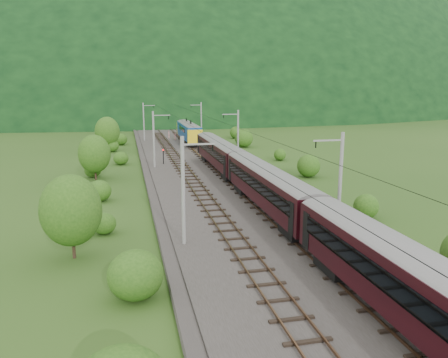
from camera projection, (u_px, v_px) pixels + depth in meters
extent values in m
plane|color=#2A4D18|center=(264.00, 241.00, 33.83)|extent=(600.00, 600.00, 0.00)
cube|color=#38332D|center=(233.00, 205.00, 43.33)|extent=(14.00, 220.00, 0.30)
cube|color=brown|center=(202.00, 204.00, 42.59)|extent=(0.08, 220.00, 0.15)
cube|color=brown|center=(216.00, 203.00, 42.90)|extent=(0.08, 220.00, 0.15)
cube|color=black|center=(209.00, 205.00, 42.77)|extent=(2.40, 220.00, 0.12)
cube|color=brown|center=(249.00, 201.00, 43.62)|extent=(0.08, 220.00, 0.15)
cube|color=brown|center=(263.00, 200.00, 43.93)|extent=(0.08, 220.00, 0.15)
cube|color=black|center=(256.00, 202.00, 43.81)|extent=(2.40, 220.00, 0.12)
cylinder|color=gray|center=(183.00, 191.00, 31.59)|extent=(0.28, 0.28, 8.00)
cube|color=gray|center=(199.00, 144.00, 31.14)|extent=(2.40, 0.12, 0.12)
cylinder|color=black|center=(213.00, 148.00, 31.42)|extent=(0.10, 0.10, 0.50)
cylinder|color=gray|center=(154.00, 139.00, 62.11)|extent=(0.28, 0.28, 8.00)
cube|color=gray|center=(162.00, 115.00, 61.66)|extent=(2.40, 0.12, 0.12)
cylinder|color=black|center=(169.00, 117.00, 61.94)|extent=(0.10, 0.10, 0.50)
cylinder|color=gray|center=(144.00, 122.00, 92.64)|extent=(0.28, 0.28, 8.00)
cube|color=gray|center=(149.00, 106.00, 92.18)|extent=(2.40, 0.12, 0.12)
cylinder|color=black|center=(154.00, 107.00, 92.46)|extent=(0.10, 0.10, 0.50)
cylinder|color=gray|center=(139.00, 113.00, 123.16)|extent=(0.28, 0.28, 8.00)
cube|color=gray|center=(143.00, 101.00, 122.71)|extent=(2.40, 0.12, 0.12)
cylinder|color=black|center=(146.00, 102.00, 122.98)|extent=(0.10, 0.10, 0.50)
cylinder|color=gray|center=(136.00, 107.00, 153.68)|extent=(0.28, 0.28, 8.00)
cube|color=gray|center=(139.00, 98.00, 153.23)|extent=(2.40, 0.12, 0.12)
cylinder|color=black|center=(142.00, 98.00, 153.51)|extent=(0.10, 0.10, 0.50)
cylinder|color=gray|center=(340.00, 183.00, 34.26)|extent=(0.28, 0.28, 8.00)
cube|color=gray|center=(328.00, 140.00, 33.29)|extent=(2.40, 0.12, 0.12)
cylinder|color=black|center=(316.00, 145.00, 33.14)|extent=(0.10, 0.10, 0.50)
cylinder|color=gray|center=(238.00, 137.00, 64.79)|extent=(0.28, 0.28, 8.00)
cube|color=gray|center=(230.00, 114.00, 63.82)|extent=(2.40, 0.12, 0.12)
cylinder|color=black|center=(224.00, 116.00, 63.66)|extent=(0.10, 0.10, 0.50)
cylinder|color=gray|center=(201.00, 121.00, 95.31)|extent=(0.28, 0.28, 8.00)
cube|color=gray|center=(196.00, 105.00, 94.34)|extent=(2.40, 0.12, 0.12)
cylinder|color=black|center=(191.00, 107.00, 94.19)|extent=(0.10, 0.10, 0.50)
cylinder|color=gray|center=(182.00, 112.00, 125.83)|extent=(0.28, 0.28, 8.00)
cube|color=gray|center=(178.00, 100.00, 124.86)|extent=(2.40, 0.12, 0.12)
cylinder|color=black|center=(175.00, 101.00, 124.71)|extent=(0.10, 0.10, 0.50)
cylinder|color=gray|center=(171.00, 107.00, 156.35)|extent=(0.28, 0.28, 8.00)
cube|color=gray|center=(167.00, 97.00, 155.38)|extent=(2.40, 0.12, 0.12)
cylinder|color=black|center=(164.00, 98.00, 155.23)|extent=(0.10, 0.10, 0.50)
cylinder|color=black|center=(209.00, 136.00, 41.36)|extent=(0.03, 198.00, 0.03)
cylinder|color=black|center=(257.00, 135.00, 42.40)|extent=(0.03, 198.00, 0.03)
ellipsoid|color=black|center=(140.00, 104.00, 281.82)|extent=(504.00, 360.00, 244.00)
cube|color=black|center=(417.00, 289.00, 19.64)|extent=(2.71, 20.58, 2.81)
cylinder|color=gray|center=(419.00, 263.00, 19.38)|extent=(2.71, 20.48, 2.71)
cube|color=black|center=(390.00, 285.00, 19.27)|extent=(0.05, 18.11, 1.08)
cube|color=black|center=(444.00, 279.00, 19.87)|extent=(0.05, 18.11, 1.08)
cube|color=black|center=(339.00, 265.00, 26.89)|extent=(2.06, 2.99, 0.84)
cube|color=black|center=(268.00, 186.00, 39.84)|extent=(2.71, 20.58, 2.81)
cylinder|color=gray|center=(268.00, 172.00, 39.57)|extent=(2.71, 20.48, 2.71)
cube|color=black|center=(254.00, 183.00, 39.47)|extent=(0.05, 18.11, 1.08)
cube|color=black|center=(282.00, 182.00, 40.06)|extent=(0.05, 18.11, 1.08)
cube|color=black|center=(297.00, 230.00, 33.35)|extent=(2.06, 2.99, 0.84)
cube|color=black|center=(247.00, 188.00, 47.09)|extent=(2.06, 2.99, 0.84)
cube|color=black|center=(219.00, 152.00, 60.04)|extent=(2.71, 20.58, 2.81)
cylinder|color=gray|center=(219.00, 143.00, 59.77)|extent=(2.71, 20.48, 2.71)
cube|color=black|center=(209.00, 150.00, 59.67)|extent=(0.05, 18.11, 1.08)
cube|color=black|center=(229.00, 150.00, 60.26)|extent=(0.05, 18.11, 1.08)
cube|color=black|center=(232.00, 176.00, 53.55)|extent=(2.06, 2.99, 0.84)
cube|color=black|center=(210.00, 157.00, 67.29)|extent=(2.06, 2.99, 0.84)
cube|color=navy|center=(189.00, 131.00, 88.26)|extent=(2.71, 16.84, 2.81)
cylinder|color=gray|center=(189.00, 125.00, 88.00)|extent=(2.71, 16.76, 2.71)
cube|color=black|center=(182.00, 130.00, 87.90)|extent=(0.05, 14.82, 1.08)
cube|color=black|center=(195.00, 129.00, 88.49)|extent=(0.05, 14.82, 1.08)
cube|color=black|center=(193.00, 144.00, 83.02)|extent=(2.06, 2.99, 0.84)
cube|color=black|center=(185.00, 137.00, 94.27)|extent=(2.06, 2.99, 0.84)
cube|color=yellow|center=(183.00, 128.00, 96.14)|extent=(2.77, 0.50, 2.53)
cube|color=yellow|center=(195.00, 136.00, 80.46)|extent=(2.77, 0.50, 2.53)
cube|color=black|center=(186.00, 120.00, 90.72)|extent=(0.08, 1.60, 0.84)
cylinder|color=red|center=(169.00, 135.00, 97.63)|extent=(0.17, 0.17, 1.59)
cylinder|color=red|center=(175.00, 137.00, 94.50)|extent=(0.15, 0.15, 1.43)
cylinder|color=black|center=(163.00, 157.00, 65.31)|extent=(0.14, 0.14, 2.05)
sphere|color=red|center=(163.00, 150.00, 65.09)|extent=(0.25, 0.25, 0.25)
ellipsoid|color=#275316|center=(135.00, 275.00, 24.41)|extent=(3.15, 3.15, 2.84)
ellipsoid|color=#275316|center=(104.00, 224.00, 35.25)|extent=(1.96, 1.96, 1.76)
ellipsoid|color=#275316|center=(99.00, 191.00, 45.24)|extent=(2.48, 2.48, 2.23)
ellipsoid|color=#275316|center=(93.00, 170.00, 57.18)|extent=(2.20, 2.20, 1.98)
ellipsoid|color=#275316|center=(121.00, 158.00, 66.23)|extent=(2.25, 2.25, 2.03)
ellipsoid|color=#275316|center=(112.00, 146.00, 79.39)|extent=(2.45, 2.45, 2.21)
ellipsoid|color=#275316|center=(121.00, 139.00, 88.25)|extent=(2.64, 2.64, 2.38)
ellipsoid|color=#275316|center=(114.00, 135.00, 99.29)|extent=(1.91, 1.91, 1.72)
ellipsoid|color=#275316|center=(104.00, 129.00, 109.84)|extent=(2.58, 2.58, 2.32)
ellipsoid|color=#275316|center=(107.00, 125.00, 119.73)|extent=(2.73, 2.73, 2.45)
cylinder|color=black|center=(73.00, 236.00, 30.14)|extent=(0.24, 0.24, 3.23)
ellipsoid|color=#275316|center=(71.00, 210.00, 29.75)|extent=(4.16, 4.16, 4.99)
cylinder|color=black|center=(95.00, 168.00, 55.51)|extent=(0.24, 0.24, 3.14)
ellipsoid|color=#275316|center=(94.00, 154.00, 55.13)|extent=(4.04, 4.04, 4.85)
cylinder|color=black|center=(108.00, 142.00, 79.40)|extent=(0.24, 0.24, 3.45)
ellipsoid|color=#275316|center=(107.00, 131.00, 78.99)|extent=(4.43, 4.43, 5.32)
ellipsoid|color=#275316|center=(366.00, 207.00, 39.43)|extent=(2.26, 2.26, 2.03)
ellipsoid|color=#275316|center=(309.00, 167.00, 57.22)|extent=(3.02, 3.02, 2.72)
ellipsoid|color=#275316|center=(280.00, 155.00, 70.06)|extent=(1.95, 1.95, 1.75)
ellipsoid|color=#275316|center=(244.00, 139.00, 85.03)|extent=(3.55, 3.55, 3.19)
ellipsoid|color=#275316|center=(236.00, 133.00, 99.13)|extent=(2.77, 2.77, 2.50)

